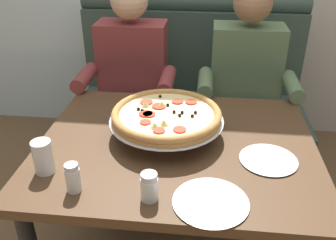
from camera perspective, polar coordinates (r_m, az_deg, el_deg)
The scene contains 10 objects.
booth_bench at distance 2.50m, azimuth 3.19°, elevation 1.64°, with size 1.49×0.78×1.13m.
dining_table at distance 1.58m, azimuth 1.33°, elevation -6.19°, with size 1.14×0.93×0.72m.
diner_left at distance 2.17m, azimuth -5.92°, elevation 6.20°, with size 0.54×0.64×1.27m.
diner_right at distance 2.14m, azimuth 12.00°, elevation 5.34°, with size 0.54×0.64×1.27m.
pizza at distance 1.53m, azimuth -0.26°, elevation 0.71°, with size 0.48×0.48×0.13m.
shaker_parmesan at distance 1.22m, azimuth -2.91°, elevation -10.57°, with size 0.06×0.06×0.10m.
shaker_oregano at distance 1.29m, azimuth -14.52°, elevation -8.94°, with size 0.05×0.05×0.11m.
plate_near_left at distance 1.47m, azimuth 15.35°, elevation -5.76°, with size 0.22×0.22×0.02m.
plate_near_right at distance 1.23m, azimuth 6.66°, elevation -12.31°, with size 0.25×0.25×0.02m.
drinking_glass at distance 1.41m, azimuth -18.78°, elevation -5.70°, with size 0.07×0.07×0.13m.
Camera 1 is at (0.11, -1.29, 1.54)m, focal length 39.25 mm.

